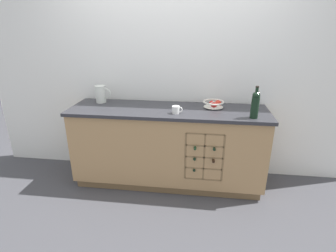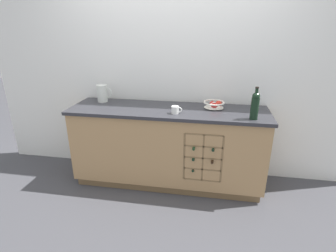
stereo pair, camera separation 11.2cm
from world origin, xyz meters
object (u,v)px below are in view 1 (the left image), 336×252
standing_wine_bottle (255,104)px  ceramic_mug (176,110)px  white_pitcher (101,94)px  fruit_bowl (214,104)px

standing_wine_bottle → ceramic_mug: bearing=176.7°
ceramic_mug → standing_wine_bottle: standing_wine_bottle is taller
standing_wine_bottle → white_pitcher: bearing=168.6°
white_pitcher → fruit_bowl: bearing=-2.0°
white_pitcher → ceramic_mug: (0.90, -0.29, -0.07)m
fruit_bowl → ceramic_mug: 0.46m
fruit_bowl → white_pitcher: size_ratio=1.16×
ceramic_mug → standing_wine_bottle: size_ratio=0.35×
fruit_bowl → standing_wine_bottle: bearing=-38.0°
fruit_bowl → white_pitcher: bearing=178.0°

